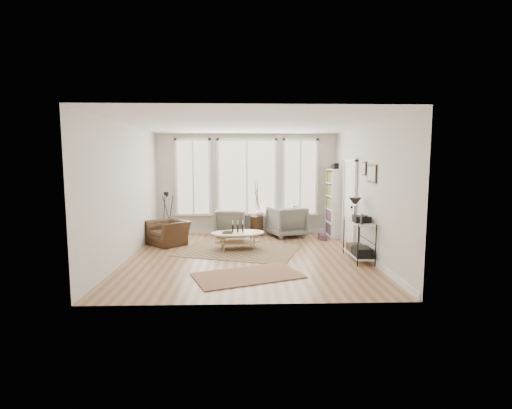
{
  "coord_description": "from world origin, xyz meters",
  "views": [
    {
      "loc": [
        -0.06,
        -8.03,
        2.09
      ],
      "look_at": [
        0.2,
        0.6,
        1.1
      ],
      "focal_mm": 26.0,
      "sensor_mm": 36.0,
      "label": 1
    }
  ],
  "objects_px": {
    "low_shelf": "(359,236)",
    "coffee_table": "(237,236)",
    "armchair_left": "(231,222)",
    "accent_chair": "(168,233)",
    "bookcase": "(334,203)",
    "side_table": "(257,210)",
    "armchair_right": "(286,221)"
  },
  "relations": [
    {
      "from": "bookcase",
      "to": "coffee_table",
      "type": "xyz_separation_m",
      "value": [
        -2.68,
        -1.46,
        -0.64
      ]
    },
    {
      "from": "armchair_right",
      "to": "accent_chair",
      "type": "height_order",
      "value": "armchair_right"
    },
    {
      "from": "armchair_left",
      "to": "accent_chair",
      "type": "distance_m",
      "value": 1.9
    },
    {
      "from": "bookcase",
      "to": "armchair_left",
      "type": "xyz_separation_m",
      "value": [
        -2.91,
        0.19,
        -0.57
      ]
    },
    {
      "from": "coffee_table",
      "to": "armchair_left",
      "type": "xyz_separation_m",
      "value": [
        -0.23,
        1.65,
        0.07
      ]
    },
    {
      "from": "coffee_table",
      "to": "armchair_left",
      "type": "bearing_deg",
      "value": 97.8
    },
    {
      "from": "low_shelf",
      "to": "coffee_table",
      "type": "xyz_separation_m",
      "value": [
        -2.62,
        1.06,
        -0.19
      ]
    },
    {
      "from": "bookcase",
      "to": "side_table",
      "type": "xyz_separation_m",
      "value": [
        -2.15,
        0.22,
        -0.21
      ]
    },
    {
      "from": "accent_chair",
      "to": "armchair_right",
      "type": "bearing_deg",
      "value": 61.11
    },
    {
      "from": "low_shelf",
      "to": "armchair_left",
      "type": "relative_size",
      "value": 1.54
    },
    {
      "from": "armchair_left",
      "to": "accent_chair",
      "type": "relative_size",
      "value": 0.91
    },
    {
      "from": "accent_chair",
      "to": "bookcase",
      "type": "bearing_deg",
      "value": 55.81
    },
    {
      "from": "bookcase",
      "to": "coffee_table",
      "type": "bearing_deg",
      "value": -151.35
    },
    {
      "from": "armchair_left",
      "to": "armchair_right",
      "type": "distance_m",
      "value": 1.59
    },
    {
      "from": "armchair_left",
      "to": "side_table",
      "type": "xyz_separation_m",
      "value": [
        0.75,
        0.03,
        0.36
      ]
    },
    {
      "from": "side_table",
      "to": "coffee_table",
      "type": "bearing_deg",
      "value": -107.23
    },
    {
      "from": "bookcase",
      "to": "armchair_right",
      "type": "xyz_separation_m",
      "value": [
        -1.33,
        0.04,
        -0.53
      ]
    },
    {
      "from": "bookcase",
      "to": "accent_chair",
      "type": "xyz_separation_m",
      "value": [
        -4.46,
        -0.91,
        -0.65
      ]
    },
    {
      "from": "low_shelf",
      "to": "coffee_table",
      "type": "relative_size",
      "value": 0.93
    },
    {
      "from": "coffee_table",
      "to": "armchair_left",
      "type": "height_order",
      "value": "armchair_left"
    },
    {
      "from": "low_shelf",
      "to": "side_table",
      "type": "height_order",
      "value": "side_table"
    },
    {
      "from": "bookcase",
      "to": "coffee_table",
      "type": "relative_size",
      "value": 1.47
    },
    {
      "from": "bookcase",
      "to": "side_table",
      "type": "height_order",
      "value": "bookcase"
    },
    {
      "from": "low_shelf",
      "to": "coffee_table",
      "type": "distance_m",
      "value": 2.83
    },
    {
      "from": "armchair_left",
      "to": "accent_chair",
      "type": "xyz_separation_m",
      "value": [
        -1.55,
        -1.1,
        -0.08
      ]
    },
    {
      "from": "accent_chair",
      "to": "coffee_table",
      "type": "bearing_deg",
      "value": 26.88
    },
    {
      "from": "bookcase",
      "to": "armchair_left",
      "type": "bearing_deg",
      "value": 176.26
    },
    {
      "from": "coffee_table",
      "to": "side_table",
      "type": "bearing_deg",
      "value": 72.77
    },
    {
      "from": "bookcase",
      "to": "armchair_left",
      "type": "distance_m",
      "value": 2.97
    },
    {
      "from": "low_shelf",
      "to": "accent_chair",
      "type": "distance_m",
      "value": 4.69
    },
    {
      "from": "accent_chair",
      "to": "side_table",
      "type": "bearing_deg",
      "value": 70.5
    },
    {
      "from": "bookcase",
      "to": "accent_chair",
      "type": "height_order",
      "value": "bookcase"
    }
  ]
}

